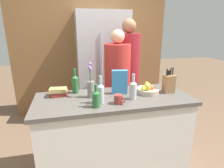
# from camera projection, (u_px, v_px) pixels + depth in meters

# --- Properties ---
(ground_plane) EXTENTS (14.00, 14.00, 0.00)m
(ground_plane) POSITION_uv_depth(u_px,v_px,m) (114.00, 167.00, 2.23)
(ground_plane) COLOR brown
(kitchen_island) EXTENTS (1.64, 0.67, 0.90)m
(kitchen_island) POSITION_uv_depth(u_px,v_px,m) (114.00, 134.00, 2.10)
(kitchen_island) COLOR silver
(kitchen_island) RESTS_ON ground_plane
(back_wall_wood) EXTENTS (2.84, 0.12, 2.60)m
(back_wall_wood) POSITION_uv_depth(u_px,v_px,m) (91.00, 44.00, 3.50)
(back_wall_wood) COLOR brown
(back_wall_wood) RESTS_ON ground_plane
(refrigerator) EXTENTS (0.86, 0.62, 1.86)m
(refrigerator) POSITION_uv_depth(u_px,v_px,m) (102.00, 67.00, 3.30)
(refrigerator) COLOR #B7B7BC
(refrigerator) RESTS_ON ground_plane
(fruit_bowl) EXTENTS (0.25, 0.25, 0.11)m
(fruit_bowl) POSITION_uv_depth(u_px,v_px,m) (147.00, 90.00, 2.08)
(fruit_bowl) COLOR tan
(fruit_bowl) RESTS_ON kitchen_island
(knife_block) EXTENTS (0.12, 0.10, 0.28)m
(knife_block) POSITION_uv_depth(u_px,v_px,m) (169.00, 83.00, 2.09)
(knife_block) COLOR olive
(knife_block) RESTS_ON kitchen_island
(flower_vase) EXTENTS (0.07, 0.07, 0.37)m
(flower_vase) POSITION_uv_depth(u_px,v_px,m) (91.00, 87.00, 1.93)
(flower_vase) COLOR gray
(flower_vase) RESTS_ON kitchen_island
(cereal_box) EXTENTS (0.18, 0.08, 0.26)m
(cereal_box) POSITION_uv_depth(u_px,v_px,m) (120.00, 82.00, 2.04)
(cereal_box) COLOR teal
(cereal_box) RESTS_ON kitchen_island
(coffee_mug) EXTENTS (0.10, 0.10, 0.09)m
(coffee_mug) POSITION_uv_depth(u_px,v_px,m) (119.00, 99.00, 1.79)
(coffee_mug) COLOR #99332D
(coffee_mug) RESTS_ON kitchen_island
(book_stack) EXTENTS (0.19, 0.15, 0.09)m
(book_stack) POSITION_uv_depth(u_px,v_px,m) (58.00, 92.00, 2.00)
(book_stack) COLOR maroon
(book_stack) RESTS_ON kitchen_island
(bottle_oil) EXTENTS (0.07, 0.07, 0.28)m
(bottle_oil) POSITION_uv_depth(u_px,v_px,m) (75.00, 83.00, 2.07)
(bottle_oil) COLOR #286633
(bottle_oil) RESTS_ON kitchen_island
(bottle_vinegar) EXTENTS (0.07, 0.07, 0.22)m
(bottle_vinegar) POSITION_uv_depth(u_px,v_px,m) (96.00, 98.00, 1.70)
(bottle_vinegar) COLOR #286633
(bottle_vinegar) RESTS_ON kitchen_island
(bottle_wine) EXTENTS (0.07, 0.07, 0.27)m
(bottle_wine) POSITION_uv_depth(u_px,v_px,m) (101.00, 93.00, 1.79)
(bottle_wine) COLOR #B2BCC1
(bottle_wine) RESTS_ON kitchen_island
(bottle_water) EXTENTS (0.07, 0.07, 0.27)m
(bottle_water) POSITION_uv_depth(u_px,v_px,m) (133.00, 89.00, 1.89)
(bottle_water) COLOR #B2BCC1
(bottle_water) RESTS_ON kitchen_island
(person_at_sink) EXTENTS (0.35, 0.35, 1.58)m
(person_at_sink) POSITION_uv_depth(u_px,v_px,m) (117.00, 81.00, 2.60)
(person_at_sink) COLOR #383842
(person_at_sink) RESTS_ON ground_plane
(person_in_blue) EXTENTS (0.34, 0.34, 1.72)m
(person_in_blue) POSITION_uv_depth(u_px,v_px,m) (128.00, 72.00, 2.78)
(person_in_blue) COLOR #383842
(person_in_blue) RESTS_ON ground_plane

